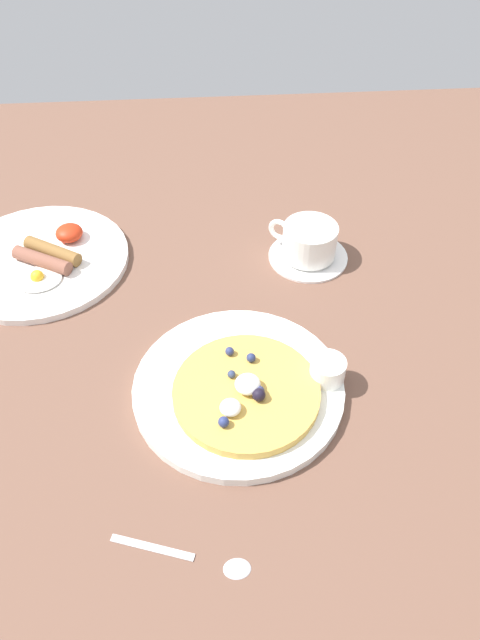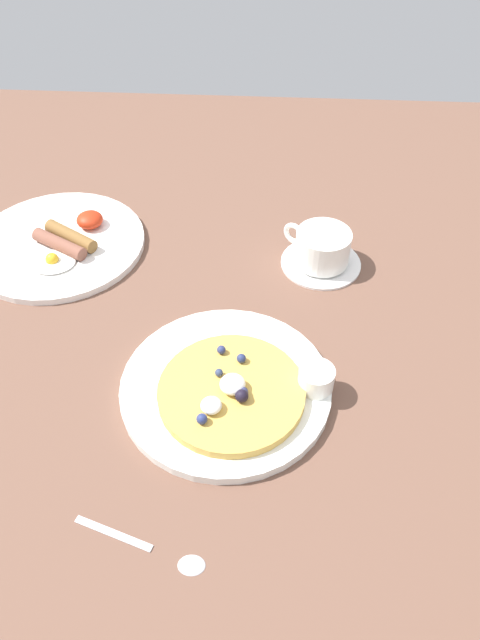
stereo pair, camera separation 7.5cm
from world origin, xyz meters
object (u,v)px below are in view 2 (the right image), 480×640
at_px(breakfast_plate, 58,244).
at_px(coffee_cup, 322,246).
at_px(syrup_ramekin, 316,378).
at_px(coffee_saucer, 321,262).
at_px(pancake_plate, 226,387).
at_px(teaspoon, 162,553).

relative_size(breakfast_plate, coffee_cup, 2.66).
xyz_separation_m(syrup_ramekin, coffee_saucer, (0.02, 0.25, -0.03)).
xyz_separation_m(pancake_plate, coffee_saucer, (0.13, 0.26, -0.00)).
relative_size(pancake_plate, teaspoon, 1.84).
bearing_deg(coffee_saucer, coffee_cup, 147.50).
distance_m(coffee_saucer, coffee_cup, 0.03).
bearing_deg(coffee_cup, breakfast_plate, 177.60).
relative_size(syrup_ramekin, teaspoon, 0.31).
bearing_deg(teaspoon, syrup_ramekin, 53.35).
relative_size(breakfast_plate, coffee_saucer, 2.22).
bearing_deg(pancake_plate, teaspoon, -102.91).
relative_size(syrup_ramekin, coffee_cup, 0.44).
height_order(coffee_saucer, coffee_cup, coffee_cup).
bearing_deg(breakfast_plate, coffee_cup, -2.40).
bearing_deg(teaspoon, breakfast_plate, 116.42).
bearing_deg(teaspoon, coffee_cup, 69.43).
height_order(breakfast_plate, coffee_saucer, breakfast_plate).
height_order(pancake_plate, breakfast_plate, pancake_plate).
distance_m(syrup_ramekin, coffee_saucer, 0.25).
bearing_deg(syrup_ramekin, teaspoon, -126.65).
bearing_deg(pancake_plate, syrup_ramekin, 1.52).
distance_m(syrup_ramekin, breakfast_plate, 0.49).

